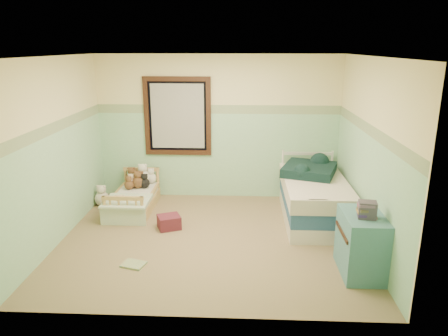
{
  "coord_description": "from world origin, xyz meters",
  "views": [
    {
      "loc": [
        0.45,
        -5.44,
        2.63
      ],
      "look_at": [
        0.17,
        0.35,
        0.94
      ],
      "focal_mm": 33.86,
      "sensor_mm": 36.0,
      "label": 1
    }
  ],
  "objects_px": {
    "toddler_bed_frame": "(134,205)",
    "plush_floor_cream": "(102,199)",
    "floor_book": "(134,264)",
    "dresser": "(361,244)",
    "red_pillow": "(169,222)",
    "twin_bed_frame": "(313,213)",
    "plush_floor_tan": "(121,210)"
  },
  "relations": [
    {
      "from": "floor_book",
      "to": "twin_bed_frame",
      "type": "bearing_deg",
      "value": 48.45
    },
    {
      "from": "toddler_bed_frame",
      "to": "floor_book",
      "type": "height_order",
      "value": "toddler_bed_frame"
    },
    {
      "from": "twin_bed_frame",
      "to": "red_pillow",
      "type": "bearing_deg",
      "value": -168.86
    },
    {
      "from": "floor_book",
      "to": "plush_floor_cream",
      "type": "bearing_deg",
      "value": 133.65
    },
    {
      "from": "floor_book",
      "to": "dresser",
      "type": "bearing_deg",
      "value": 15.39
    },
    {
      "from": "dresser",
      "to": "red_pillow",
      "type": "xyz_separation_m",
      "value": [
        -2.51,
        1.15,
        -0.27
      ]
    },
    {
      "from": "dresser",
      "to": "plush_floor_tan",
      "type": "bearing_deg",
      "value": 155.62
    },
    {
      "from": "red_pillow",
      "to": "floor_book",
      "type": "distance_m",
      "value": 1.16
    },
    {
      "from": "dresser",
      "to": "red_pillow",
      "type": "height_order",
      "value": "dresser"
    },
    {
      "from": "twin_bed_frame",
      "to": "red_pillow",
      "type": "distance_m",
      "value": 2.24
    },
    {
      "from": "plush_floor_tan",
      "to": "plush_floor_cream",
      "type": "bearing_deg",
      "value": 132.37
    },
    {
      "from": "plush_floor_tan",
      "to": "dresser",
      "type": "distance_m",
      "value": 3.67
    },
    {
      "from": "twin_bed_frame",
      "to": "red_pillow",
      "type": "relative_size",
      "value": 5.68
    },
    {
      "from": "plush_floor_tan",
      "to": "twin_bed_frame",
      "type": "xyz_separation_m",
      "value": [
        3.02,
        0.08,
        -0.02
      ]
    },
    {
      "from": "plush_floor_tan",
      "to": "dresser",
      "type": "xyz_separation_m",
      "value": [
        3.33,
        -1.51,
        0.24
      ]
    },
    {
      "from": "toddler_bed_frame",
      "to": "twin_bed_frame",
      "type": "distance_m",
      "value": 2.93
    },
    {
      "from": "twin_bed_frame",
      "to": "floor_book",
      "type": "distance_m",
      "value": 2.91
    },
    {
      "from": "plush_floor_cream",
      "to": "floor_book",
      "type": "height_order",
      "value": "plush_floor_cream"
    },
    {
      "from": "twin_bed_frame",
      "to": "plush_floor_cream",
      "type": "bearing_deg",
      "value": 172.77
    },
    {
      "from": "red_pillow",
      "to": "plush_floor_tan",
      "type": "bearing_deg",
      "value": 156.74
    },
    {
      "from": "toddler_bed_frame",
      "to": "dresser",
      "type": "bearing_deg",
      "value": -30.27
    },
    {
      "from": "dresser",
      "to": "floor_book",
      "type": "distance_m",
      "value": 2.78
    },
    {
      "from": "twin_bed_frame",
      "to": "floor_book",
      "type": "bearing_deg",
      "value": -147.54
    },
    {
      "from": "dresser",
      "to": "plush_floor_cream",
      "type": "bearing_deg",
      "value": 151.92
    },
    {
      "from": "twin_bed_frame",
      "to": "dresser",
      "type": "bearing_deg",
      "value": -79.02
    },
    {
      "from": "red_pillow",
      "to": "floor_book",
      "type": "bearing_deg",
      "value": -102.64
    },
    {
      "from": "toddler_bed_frame",
      "to": "red_pillow",
      "type": "xyz_separation_m",
      "value": [
        0.71,
        -0.72,
        0.02
      ]
    },
    {
      "from": "toddler_bed_frame",
      "to": "red_pillow",
      "type": "bearing_deg",
      "value": -45.43
    },
    {
      "from": "plush_floor_cream",
      "to": "toddler_bed_frame",
      "type": "bearing_deg",
      "value": -14.55
    },
    {
      "from": "toddler_bed_frame",
      "to": "plush_floor_cream",
      "type": "distance_m",
      "value": 0.61
    },
    {
      "from": "toddler_bed_frame",
      "to": "red_pillow",
      "type": "relative_size",
      "value": 4.01
    },
    {
      "from": "twin_bed_frame",
      "to": "dresser",
      "type": "distance_m",
      "value": 1.64
    }
  ]
}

